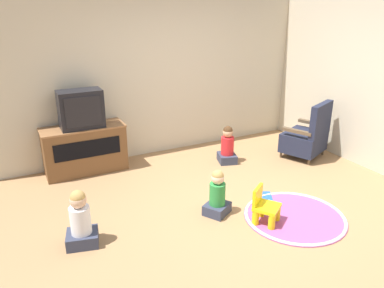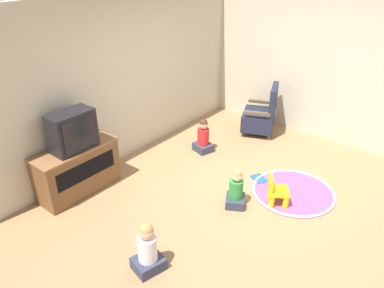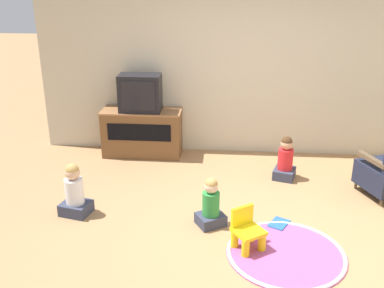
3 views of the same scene
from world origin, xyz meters
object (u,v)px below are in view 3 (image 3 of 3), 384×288
(television, at_px, (140,93))
(tv_cabinet, at_px, (142,132))
(child_watching_right, at_px, (74,192))
(book, at_px, (279,224))
(yellow_kid_chair, at_px, (247,233))
(child_watching_center, at_px, (211,205))
(child_watching_left, at_px, (285,160))

(television, bearing_deg, tv_cabinet, 90.00)
(child_watching_right, height_order, book, child_watching_right)
(book, bearing_deg, tv_cabinet, 73.77)
(tv_cabinet, distance_m, yellow_kid_chair, 2.80)
(tv_cabinet, height_order, child_watching_center, tv_cabinet)
(child_watching_right, bearing_deg, yellow_kid_chair, -1.34)
(yellow_kid_chair, relative_size, child_watching_right, 0.68)
(tv_cabinet, distance_m, child_watching_left, 2.17)
(television, height_order, child_watching_right, television)
(television, xyz_separation_m, child_watching_right, (-0.44, -1.79, -0.70))
(child_watching_center, bearing_deg, tv_cabinet, 89.59)
(child_watching_right, relative_size, book, 2.08)
(tv_cabinet, bearing_deg, book, -45.10)
(child_watching_right, bearing_deg, book, 12.40)
(tv_cabinet, xyz_separation_m, yellow_kid_chair, (1.51, -2.36, -0.19))
(child_watching_left, bearing_deg, book, -171.40)
(television, distance_m, yellow_kid_chair, 2.88)
(tv_cabinet, xyz_separation_m, child_watching_center, (1.12, -1.94, -0.12))
(television, relative_size, child_watching_left, 1.01)
(television, relative_size, book, 2.00)
(tv_cabinet, distance_m, child_watching_center, 2.25)
(television, relative_size, child_watching_right, 0.96)
(television, xyz_separation_m, child_watching_left, (2.06, -0.63, -0.71))
(tv_cabinet, bearing_deg, child_watching_right, -103.60)
(television, xyz_separation_m, child_watching_center, (1.12, -1.90, -0.73))
(child_watching_left, bearing_deg, child_watching_right, 132.00)
(yellow_kid_chair, bearing_deg, child_watching_center, 98.00)
(child_watching_left, height_order, child_watching_right, child_watching_right)
(yellow_kid_chair, distance_m, child_watching_left, 1.78)
(tv_cabinet, relative_size, child_watching_right, 1.89)
(television, relative_size, yellow_kid_chair, 1.41)
(child_watching_center, height_order, child_watching_right, child_watching_right)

